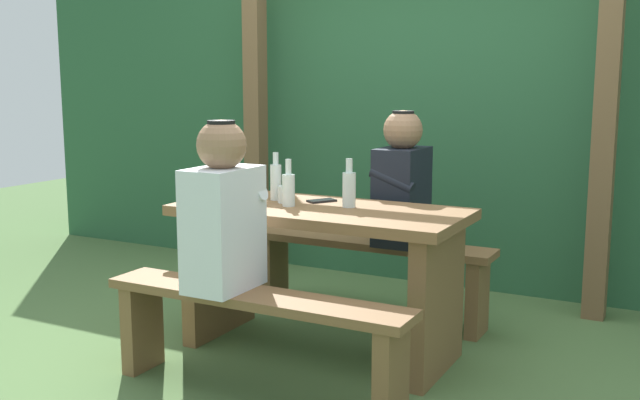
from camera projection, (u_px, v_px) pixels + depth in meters
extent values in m
plane|color=#4C6B3B|center=(320.00, 351.00, 3.70)|extent=(12.00, 12.00, 0.00)
cube|color=#295937|center=(442.00, 123.00, 5.09)|extent=(6.40, 0.73, 2.06)
cube|color=brown|center=(256.00, 120.00, 5.08)|extent=(0.12, 0.12, 2.11)
cube|color=brown|center=(605.00, 131.00, 4.04)|extent=(0.12, 0.12, 2.11)
cube|color=brown|center=(320.00, 212.00, 3.59)|extent=(1.40, 0.64, 0.05)
cube|color=brown|center=(219.00, 270.00, 3.92)|extent=(0.08, 0.54, 0.67)
cube|color=brown|center=(437.00, 302.00, 3.37)|extent=(0.08, 0.54, 0.67)
cube|color=brown|center=(255.00, 298.00, 3.12)|extent=(1.40, 0.24, 0.04)
cube|color=brown|center=(142.00, 326.00, 3.45)|extent=(0.07, 0.22, 0.41)
cube|color=brown|center=(391.00, 376.00, 2.87)|extent=(0.07, 0.22, 0.41)
cube|color=brown|center=(369.00, 243.00, 4.14)|extent=(1.40, 0.24, 0.04)
cube|color=brown|center=(274.00, 269.00, 4.47)|extent=(0.07, 0.22, 0.41)
cube|color=brown|center=(477.00, 297.00, 3.89)|extent=(0.07, 0.22, 0.41)
cube|color=silver|center=(223.00, 229.00, 3.15)|extent=(0.22, 0.34, 0.52)
sphere|color=#936B4C|center=(222.00, 145.00, 3.09)|extent=(0.21, 0.21, 0.21)
cylinder|color=black|center=(221.00, 123.00, 3.07)|extent=(0.12, 0.12, 0.02)
cylinder|color=silver|center=(241.00, 200.00, 3.25)|extent=(0.25, 0.07, 0.15)
cube|color=black|center=(402.00, 196.00, 4.01)|extent=(0.22, 0.34, 0.52)
sphere|color=#936B4C|center=(403.00, 130.00, 3.95)|extent=(0.21, 0.21, 0.21)
cylinder|color=black|center=(403.00, 113.00, 3.94)|extent=(0.12, 0.12, 0.02)
cylinder|color=black|center=(392.00, 180.00, 3.87)|extent=(0.25, 0.07, 0.15)
cylinder|color=silver|center=(285.00, 194.00, 3.70)|extent=(0.07, 0.07, 0.08)
cylinder|color=silver|center=(349.00, 190.00, 3.57)|extent=(0.06, 0.06, 0.17)
cylinder|color=silver|center=(349.00, 166.00, 3.55)|extent=(0.03, 0.03, 0.07)
cylinder|color=silver|center=(289.00, 190.00, 3.60)|extent=(0.06, 0.06, 0.15)
cylinder|color=silver|center=(288.00, 167.00, 3.58)|extent=(0.03, 0.03, 0.07)
cylinder|color=silver|center=(276.00, 182.00, 3.77)|extent=(0.06, 0.06, 0.18)
cylinder|color=silver|center=(276.00, 158.00, 3.75)|extent=(0.03, 0.03, 0.06)
cube|color=black|center=(322.00, 201.00, 3.73)|extent=(0.13, 0.16, 0.01)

